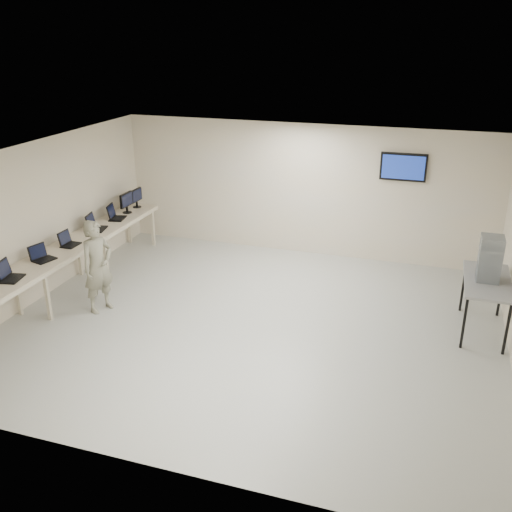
% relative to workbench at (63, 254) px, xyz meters
% --- Properties ---
extents(room, '(8.01, 7.01, 2.81)m').
position_rel_workbench_xyz_m(room, '(3.62, 0.06, 0.58)').
color(room, '#B3B3A6').
rests_on(room, ground).
extents(workbench, '(0.76, 6.00, 0.90)m').
position_rel_workbench_xyz_m(workbench, '(0.00, 0.00, 0.00)').
color(workbench, beige).
rests_on(workbench, ground).
extents(laptop_1, '(0.39, 0.44, 0.30)m').
position_rel_workbench_xyz_m(laptop_1, '(-0.03, -1.34, 0.15)').
color(laptop_1, black).
rests_on(laptop_1, workbench).
extents(laptop_2, '(0.37, 0.41, 0.27)m').
position_rel_workbench_xyz_m(laptop_2, '(-0.04, -0.51, 0.14)').
color(laptop_2, black).
rests_on(laptop_2, workbench).
extents(laptop_3, '(0.28, 0.34, 0.27)m').
position_rel_workbench_xyz_m(laptop_3, '(-0.03, 0.24, 0.14)').
color(laptop_3, black).
rests_on(laptop_3, workbench).
extents(laptop_4, '(0.41, 0.45, 0.31)m').
position_rel_workbench_xyz_m(laptop_4, '(-0.06, 1.16, 0.15)').
color(laptop_4, black).
rests_on(laptop_4, workbench).
extents(laptop_5, '(0.39, 0.44, 0.30)m').
position_rel_workbench_xyz_m(laptop_5, '(-0.04, 1.87, 0.15)').
color(laptop_5, black).
rests_on(laptop_5, workbench).
extents(monitor_near, '(0.20, 0.44, 0.44)m').
position_rel_workbench_xyz_m(monitor_near, '(-0.01, 2.32, 0.34)').
color(monitor_near, black).
rests_on(monitor_near, workbench).
extents(monitor_far, '(0.19, 0.42, 0.42)m').
position_rel_workbench_xyz_m(monitor_far, '(-0.01, 2.75, 0.32)').
color(monitor_far, black).
rests_on(monitor_far, workbench).
extents(soldier, '(0.58, 0.70, 1.63)m').
position_rel_workbench_xyz_m(soldier, '(0.91, -0.30, -0.01)').
color(soldier, slate).
rests_on(soldier, ground).
extents(side_table, '(0.71, 1.51, 0.91)m').
position_rel_workbench_xyz_m(side_table, '(7.19, 0.94, 0.01)').
color(side_table, gray).
rests_on(side_table, ground).
extents(storage_bins, '(0.34, 0.38, 0.72)m').
position_rel_workbench_xyz_m(storage_bins, '(7.17, 0.94, 0.44)').
color(storage_bins, gray).
rests_on(storage_bins, side_table).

